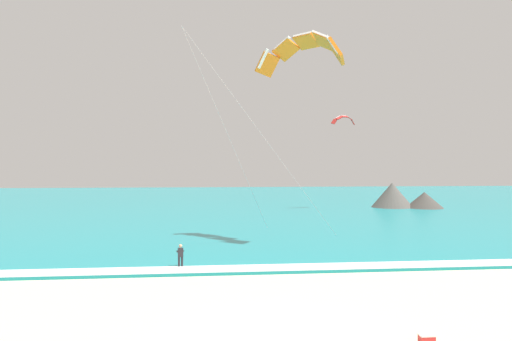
% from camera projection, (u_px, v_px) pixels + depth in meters
% --- Properties ---
extents(ground_plane, '(200.00, 200.00, 0.00)m').
position_uv_depth(ground_plane, '(279.00, 339.00, 18.37)').
color(ground_plane, beige).
extents(sea, '(200.00, 120.00, 0.20)m').
position_uv_depth(sea, '(223.00, 202.00, 88.87)').
color(sea, teal).
rests_on(sea, ground).
extents(surf_foam, '(200.00, 1.97, 0.04)m').
position_uv_depth(surf_foam, '(251.00, 268.00, 30.18)').
color(surf_foam, white).
rests_on(surf_foam, sea).
extents(surfboard, '(0.64, 1.45, 0.09)m').
position_uv_depth(surfboard, '(181.00, 270.00, 30.64)').
color(surfboard, white).
rests_on(surfboard, ground).
extents(kitesurfer, '(0.57, 0.57, 1.69)m').
position_uv_depth(kitesurfer, '(180.00, 255.00, 30.65)').
color(kitesurfer, '#232328').
rests_on(kitesurfer, ground).
extents(kite_primary, '(12.83, 11.85, 17.07)m').
position_uv_depth(kite_primary, '(303.00, 50.00, 40.48)').
color(kite_primary, orange).
extents(kite_distant, '(3.94, 1.69, 1.46)m').
position_uv_depth(kite_distant, '(344.00, 119.00, 71.82)').
color(kite_distant, red).
extents(headland_right, '(11.19, 8.35, 4.16)m').
position_uv_depth(headland_right, '(403.00, 197.00, 74.98)').
color(headland_right, '#56514C').
rests_on(headland_right, ground).
extents(cooler_box, '(0.58, 0.38, 0.40)m').
position_uv_depth(cooler_box, '(427.00, 339.00, 17.80)').
color(cooler_box, red).
rests_on(cooler_box, ground).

